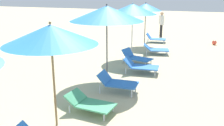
% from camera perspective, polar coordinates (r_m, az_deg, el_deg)
% --- Properties ---
extents(umbrella_second, '(2.07, 2.07, 2.47)m').
position_cam_1_polar(umbrella_second, '(5.61, -13.74, 6.30)').
color(umbrella_second, olive).
rests_on(umbrella_second, ground).
extents(lounger_second_shoreside, '(1.31, 0.73, 0.49)m').
position_cam_1_polar(lounger_second_shoreside, '(6.72, -5.04, -9.06)').
color(lounger_second_shoreside, '#4CA572').
rests_on(lounger_second_shoreside, ground).
extents(umbrella_third, '(2.53, 2.53, 2.69)m').
position_cam_1_polar(umbrella_third, '(8.65, -1.21, 11.19)').
color(umbrella_third, '#4C4C51').
rests_on(umbrella_third, ground).
extents(lounger_third_shoreside, '(1.39, 0.83, 0.60)m').
position_cam_1_polar(lounger_third_shoreside, '(9.87, 6.44, -0.58)').
color(lounger_third_shoreside, blue).
rests_on(lounger_third_shoreside, ground).
extents(lounger_third_inland, '(1.25, 0.74, 0.62)m').
position_cam_1_polar(lounger_third_inland, '(7.95, 1.14, -4.37)').
color(lounger_third_inland, blue).
rests_on(lounger_third_inland, ground).
extents(umbrella_fourth, '(2.23, 2.23, 2.61)m').
position_cam_1_polar(umbrella_fourth, '(11.83, 4.69, 12.14)').
color(umbrella_fourth, silver).
rests_on(umbrella_fourth, ground).
extents(lounger_fourth_shoreside, '(1.38, 0.96, 0.51)m').
position_cam_1_polar(lounger_fourth_shoreside, '(12.96, 9.90, 3.15)').
color(lounger_fourth_shoreside, blue).
rests_on(lounger_fourth_shoreside, ground).
extents(lounger_fourth_inland, '(1.40, 0.93, 0.63)m').
position_cam_1_polar(lounger_fourth_inland, '(11.10, 5.53, 1.35)').
color(lounger_fourth_inland, blue).
rests_on(lounger_fourth_inland, ground).
extents(umbrella_farthest, '(1.84, 1.84, 2.48)m').
position_cam_1_polar(umbrella_farthest, '(14.96, 7.66, 12.48)').
color(umbrella_farthest, '#4C4C51').
rests_on(umbrella_farthest, ground).
extents(lounger_farthest_shoreside, '(1.26, 0.78, 0.56)m').
position_cam_1_polar(lounger_farthest_shoreside, '(15.99, 9.80, 5.56)').
color(lounger_farthest_shoreside, blue).
rests_on(lounger_farthest_shoreside, ground).
extents(person_walking_near, '(0.39, 0.42, 1.73)m').
position_cam_1_polar(person_walking_near, '(17.87, 11.17, 9.18)').
color(person_walking_near, '#262628').
rests_on(person_walking_near, ground).
extents(beach_ball, '(0.27, 0.27, 0.27)m').
position_cam_1_polar(beach_ball, '(16.23, 22.20, 4.33)').
color(beach_ball, '#E54C38').
rests_on(beach_ball, ground).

